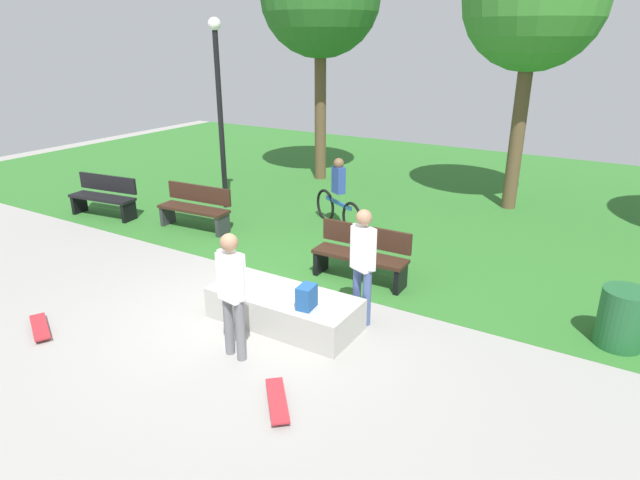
# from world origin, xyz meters

# --- Properties ---
(ground_plane) EXTENTS (28.00, 28.00, 0.00)m
(ground_plane) POSITION_xyz_m (0.00, 0.00, 0.00)
(ground_plane) COLOR gray
(grass_lawn) EXTENTS (26.60, 12.70, 0.01)m
(grass_lawn) POSITION_xyz_m (0.00, 7.65, 0.00)
(grass_lawn) COLOR #2D6B28
(grass_lawn) RESTS_ON ground_plane
(concrete_ledge) EXTENTS (2.16, 0.91, 0.46)m
(concrete_ledge) POSITION_xyz_m (0.64, 0.09, 0.23)
(concrete_ledge) COLOR #A8A59E
(concrete_ledge) RESTS_ON ground_plane
(backpack_on_ledge) EXTENTS (0.23, 0.30, 0.32)m
(backpack_on_ledge) POSITION_xyz_m (1.14, -0.09, 0.62)
(backpack_on_ledge) COLOR #1E4C8C
(backpack_on_ledge) RESTS_ON concrete_ledge
(skater_performing_trick) EXTENTS (0.43, 0.25, 1.67)m
(skater_performing_trick) POSITION_xyz_m (0.60, -0.93, 0.97)
(skater_performing_trick) COLOR slate
(skater_performing_trick) RESTS_ON ground_plane
(skater_watching) EXTENTS (0.40, 0.31, 1.68)m
(skater_watching) POSITION_xyz_m (1.56, 0.70, 0.98)
(skater_watching) COLOR #3F5184
(skater_watching) RESTS_ON ground_plane
(skateboard_by_ledge) EXTENTS (0.68, 0.73, 0.08)m
(skateboard_by_ledge) POSITION_xyz_m (1.63, -1.46, 0.06)
(skateboard_by_ledge) COLOR #A5262D
(skateboard_by_ledge) RESTS_ON ground_plane
(skateboard_spare) EXTENTS (0.80, 0.55, 0.08)m
(skateboard_spare) POSITION_xyz_m (-2.12, -1.86, 0.06)
(skateboard_spare) COLOR #A5262D
(skateboard_spare) RESTS_ON ground_plane
(park_bench_center_lawn) EXTENTS (1.63, 0.58, 0.91)m
(park_bench_center_lawn) POSITION_xyz_m (-3.25, 2.44, 0.48)
(park_bench_center_lawn) COLOR #331E14
(park_bench_center_lawn) RESTS_ON ground_plane
(park_bench_near_lamppost) EXTENTS (1.65, 0.67, 0.91)m
(park_bench_near_lamppost) POSITION_xyz_m (-5.60, 2.01, 0.48)
(park_bench_near_lamppost) COLOR black
(park_bench_near_lamppost) RESTS_ON ground_plane
(park_bench_far_left) EXTENTS (1.61, 0.50, 0.91)m
(park_bench_far_left) POSITION_xyz_m (0.92, 1.95, 0.48)
(park_bench_far_left) COLOR #331E14
(park_bench_far_left) RESTS_ON ground_plane
(tree_tall_oak) EXTENTS (2.99, 2.99, 6.07)m
(tree_tall_oak) POSITION_xyz_m (2.07, 7.39, 4.54)
(tree_tall_oak) COLOR brown
(tree_tall_oak) RESTS_ON grass_lawn
(lamp_post) EXTENTS (0.28, 0.28, 4.21)m
(lamp_post) POSITION_xyz_m (-3.72, 3.93, 2.56)
(lamp_post) COLOR black
(lamp_post) RESTS_ON ground_plane
(trash_bin) EXTENTS (0.60, 0.60, 0.80)m
(trash_bin) POSITION_xyz_m (4.76, 1.90, 0.40)
(trash_bin) COLOR #1E592D
(trash_bin) RESTS_ON ground_plane
(cyclist_on_bicycle) EXTENTS (1.61, 0.95, 1.52)m
(cyclist_on_bicycle) POSITION_xyz_m (-0.73, 4.09, 0.63)
(cyclist_on_bicycle) COLOR black
(cyclist_on_bicycle) RESTS_ON ground_plane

